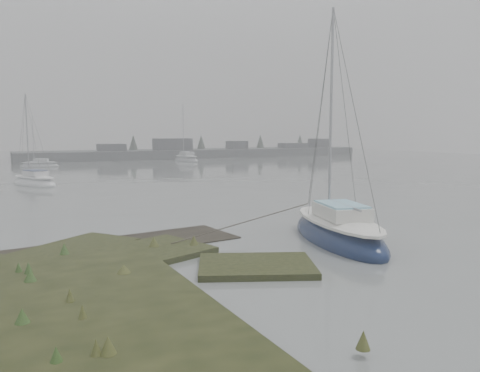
% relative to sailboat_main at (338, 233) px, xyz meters
% --- Properties ---
extents(ground, '(160.00, 160.00, 0.00)m').
position_rel_sailboat_main_xyz_m(ground, '(-5.18, 28.69, -0.30)').
color(ground, slate).
rests_on(ground, ground).
extents(far_shoreline, '(60.00, 8.00, 4.15)m').
position_rel_sailboat_main_xyz_m(far_shoreline, '(21.66, 60.59, 0.55)').
color(far_shoreline, '#4C4F51').
rests_on(far_shoreline, ground).
extents(sailboat_main, '(4.03, 7.23, 9.70)m').
position_rel_sailboat_main_xyz_m(sailboat_main, '(0.00, 0.00, 0.00)').
color(sailboat_main, '#0F1C3E').
rests_on(sailboat_main, ground).
extents(sailboat_white, '(3.98, 5.85, 7.89)m').
position_rel_sailboat_main_xyz_m(sailboat_white, '(-8.78, 26.85, -0.06)').
color(sailboat_white, white).
rests_on(sailboat_white, ground).
extents(sailboat_far_b, '(2.65, 6.66, 9.19)m').
position_rel_sailboat_main_xyz_m(sailboat_far_b, '(13.84, 51.19, -0.02)').
color(sailboat_far_b, '#AAAEB3').
rests_on(sailboat_far_b, ground).
extents(sailboat_far_c, '(4.93, 3.25, 6.63)m').
position_rel_sailboat_main_xyz_m(sailboat_far_c, '(-6.51, 48.83, -0.10)').
color(sailboat_far_c, '#ADB2B6').
rests_on(sailboat_far_c, ground).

